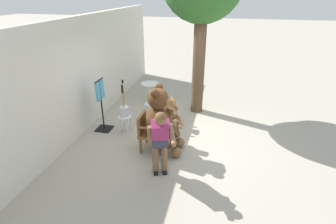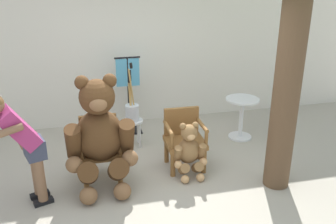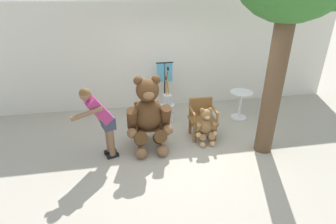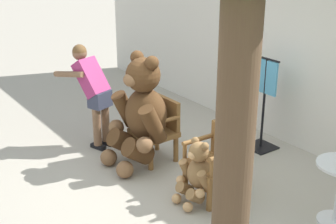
{
  "view_description": "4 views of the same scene",
  "coord_description": "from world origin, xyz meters",
  "px_view_note": "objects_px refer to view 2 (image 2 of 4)",
  "views": [
    {
      "loc": [
        -5.54,
        -1.13,
        3.36
      ],
      "look_at": [
        -0.09,
        0.12,
        0.72
      ],
      "focal_mm": 28.0,
      "sensor_mm": 36.0,
      "label": 1
    },
    {
      "loc": [
        -0.77,
        -4.32,
        2.82
      ],
      "look_at": [
        0.33,
        0.28,
        0.95
      ],
      "focal_mm": 40.0,
      "sensor_mm": 36.0,
      "label": 2
    },
    {
      "loc": [
        -1.04,
        -4.57,
        3.05
      ],
      "look_at": [
        -0.27,
        -0.16,
        0.93
      ],
      "focal_mm": 28.0,
      "sensor_mm": 36.0,
      "label": 3
    },
    {
      "loc": [
        4.29,
        -2.91,
        2.99
      ],
      "look_at": [
        -0.1,
        0.26,
        0.9
      ],
      "focal_mm": 50.0,
      "sensor_mm": 36.0,
      "label": 4
    }
  ],
  "objects_px": {
    "person_visitor": "(21,139)",
    "clothing_display_stand": "(129,93)",
    "teddy_bear_large": "(100,135)",
    "brush_bucket": "(132,109)",
    "round_side_table": "(242,114)",
    "wooden_chair_right": "(184,137)",
    "wooden_chair_left": "(100,146)",
    "white_stool": "(133,126)",
    "teddy_bear_small": "(189,150)"
  },
  "relations": [
    {
      "from": "person_visitor",
      "to": "clothing_display_stand",
      "type": "relative_size",
      "value": 1.1
    },
    {
      "from": "teddy_bear_large",
      "to": "person_visitor",
      "type": "height_order",
      "value": "teddy_bear_large"
    },
    {
      "from": "brush_bucket",
      "to": "round_side_table",
      "type": "xyz_separation_m",
      "value": [
        1.86,
        -0.12,
        -0.2
      ]
    },
    {
      "from": "clothing_display_stand",
      "to": "wooden_chair_right",
      "type": "bearing_deg",
      "value": -67.05
    },
    {
      "from": "wooden_chair_left",
      "to": "white_stool",
      "type": "relative_size",
      "value": 1.87
    },
    {
      "from": "wooden_chair_right",
      "to": "brush_bucket",
      "type": "distance_m",
      "value": 1.06
    },
    {
      "from": "teddy_bear_small",
      "to": "brush_bucket",
      "type": "bearing_deg",
      "value": 120.15
    },
    {
      "from": "wooden_chair_right",
      "to": "white_stool",
      "type": "relative_size",
      "value": 1.87
    },
    {
      "from": "teddy_bear_small",
      "to": "clothing_display_stand",
      "type": "distance_m",
      "value": 1.85
    },
    {
      "from": "teddy_bear_large",
      "to": "clothing_display_stand",
      "type": "height_order",
      "value": "teddy_bear_large"
    },
    {
      "from": "wooden_chair_left",
      "to": "white_stool",
      "type": "distance_m",
      "value": 1.01
    },
    {
      "from": "teddy_bear_large",
      "to": "teddy_bear_small",
      "type": "xyz_separation_m",
      "value": [
        1.21,
        -0.02,
        -0.37
      ]
    },
    {
      "from": "wooden_chair_left",
      "to": "white_stool",
      "type": "height_order",
      "value": "wooden_chair_left"
    },
    {
      "from": "wooden_chair_right",
      "to": "person_visitor",
      "type": "bearing_deg",
      "value": -166.96
    },
    {
      "from": "wooden_chair_left",
      "to": "teddy_bear_large",
      "type": "height_order",
      "value": "teddy_bear_large"
    },
    {
      "from": "person_visitor",
      "to": "round_side_table",
      "type": "distance_m",
      "value": 3.59
    },
    {
      "from": "clothing_display_stand",
      "to": "white_stool",
      "type": "bearing_deg",
      "value": -93.05
    },
    {
      "from": "wooden_chair_right",
      "to": "teddy_bear_large",
      "type": "height_order",
      "value": "teddy_bear_large"
    },
    {
      "from": "person_visitor",
      "to": "teddy_bear_small",
      "type": "bearing_deg",
      "value": 5.63
    },
    {
      "from": "round_side_table",
      "to": "brush_bucket",
      "type": "bearing_deg",
      "value": 176.37
    },
    {
      "from": "wooden_chair_right",
      "to": "clothing_display_stand",
      "type": "height_order",
      "value": "clothing_display_stand"
    },
    {
      "from": "wooden_chair_right",
      "to": "teddy_bear_small",
      "type": "bearing_deg",
      "value": -90.34
    },
    {
      "from": "teddy_bear_large",
      "to": "teddy_bear_small",
      "type": "relative_size",
      "value": 1.94
    },
    {
      "from": "brush_bucket",
      "to": "white_stool",
      "type": "bearing_deg",
      "value": 12.8
    },
    {
      "from": "wooden_chair_left",
      "to": "white_stool",
      "type": "xyz_separation_m",
      "value": [
        0.58,
        0.82,
        -0.11
      ]
    },
    {
      "from": "white_stool",
      "to": "round_side_table",
      "type": "bearing_deg",
      "value": -3.65
    },
    {
      "from": "wooden_chair_left",
      "to": "brush_bucket",
      "type": "relative_size",
      "value": 0.9
    },
    {
      "from": "teddy_bear_large",
      "to": "clothing_display_stand",
      "type": "bearing_deg",
      "value": 70.31
    },
    {
      "from": "wooden_chair_left",
      "to": "person_visitor",
      "type": "bearing_deg",
      "value": -151.76
    },
    {
      "from": "wooden_chair_left",
      "to": "clothing_display_stand",
      "type": "relative_size",
      "value": 0.63
    },
    {
      "from": "person_visitor",
      "to": "round_side_table",
      "type": "height_order",
      "value": "person_visitor"
    },
    {
      "from": "wooden_chair_left",
      "to": "wooden_chair_right",
      "type": "distance_m",
      "value": 1.22
    },
    {
      "from": "wooden_chair_left",
      "to": "teddy_bear_large",
      "type": "distance_m",
      "value": 0.4
    },
    {
      "from": "wooden_chair_right",
      "to": "brush_bucket",
      "type": "xyz_separation_m",
      "value": [
        -0.64,
        0.82,
        0.18
      ]
    },
    {
      "from": "wooden_chair_left",
      "to": "wooden_chair_right",
      "type": "height_order",
      "value": "same"
    },
    {
      "from": "wooden_chair_left",
      "to": "person_visitor",
      "type": "distance_m",
      "value": 1.13
    },
    {
      "from": "teddy_bear_large",
      "to": "person_visitor",
      "type": "xyz_separation_m",
      "value": [
        -0.92,
        -0.23,
        0.14
      ]
    },
    {
      "from": "clothing_display_stand",
      "to": "person_visitor",
      "type": "bearing_deg",
      "value": -128.42
    },
    {
      "from": "wooden_chair_right",
      "to": "round_side_table",
      "type": "relative_size",
      "value": 1.19
    },
    {
      "from": "teddy_bear_large",
      "to": "brush_bucket",
      "type": "height_order",
      "value": "teddy_bear_large"
    },
    {
      "from": "teddy_bear_large",
      "to": "round_side_table",
      "type": "bearing_deg",
      "value": 21.62
    },
    {
      "from": "wooden_chair_left",
      "to": "teddy_bear_large",
      "type": "bearing_deg",
      "value": -89.83
    },
    {
      "from": "teddy_bear_small",
      "to": "brush_bucket",
      "type": "relative_size",
      "value": 0.83
    },
    {
      "from": "teddy_bear_large",
      "to": "teddy_bear_small",
      "type": "distance_m",
      "value": 1.27
    },
    {
      "from": "white_stool",
      "to": "clothing_display_stand",
      "type": "bearing_deg",
      "value": 86.95
    },
    {
      "from": "teddy_bear_small",
      "to": "round_side_table",
      "type": "bearing_deg",
      "value": 38.92
    },
    {
      "from": "person_visitor",
      "to": "wooden_chair_right",
      "type": "bearing_deg",
      "value": 13.04
    },
    {
      "from": "round_side_table",
      "to": "clothing_display_stand",
      "type": "relative_size",
      "value": 0.53
    },
    {
      "from": "person_visitor",
      "to": "round_side_table",
      "type": "relative_size",
      "value": 2.08
    },
    {
      "from": "wooden_chair_left",
      "to": "round_side_table",
      "type": "relative_size",
      "value": 1.19
    }
  ]
}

